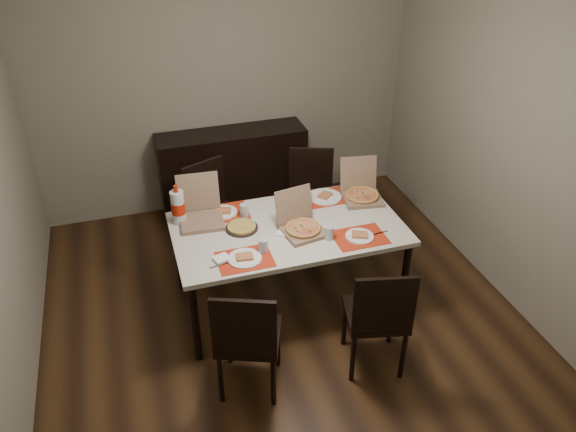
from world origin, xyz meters
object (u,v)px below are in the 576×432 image
at_px(pizza_box_center, 301,225).
at_px(soda_bottle, 178,207).
at_px(chair_far_left, 213,208).
at_px(dip_bowl, 297,209).
at_px(chair_far_right, 310,193).
at_px(sideboard, 233,172).
at_px(dining_table, 288,234).
at_px(chair_near_right, 378,315).
at_px(chair_near_left, 247,337).

relative_size(pizza_box_center, soda_bottle, 1.18).
bearing_deg(chair_far_left, dip_bowl, -47.61).
height_order(chair_far_left, chair_far_right, same).
height_order(chair_far_left, dip_bowl, chair_far_left).
bearing_deg(sideboard, dining_table, -86.34).
bearing_deg(sideboard, chair_near_right, -79.21).
distance_m(chair_near_left, chair_far_right, 1.97).
distance_m(sideboard, chair_near_left, 2.49).
height_order(chair_near_left, soda_bottle, soda_bottle).
bearing_deg(chair_far_left, chair_far_right, -1.26).
bearing_deg(chair_near_left, dip_bowl, 56.74).
bearing_deg(pizza_box_center, soda_bottle, 155.28).
bearing_deg(sideboard, dip_bowl, -80.12).
height_order(dining_table, dip_bowl, dip_bowl).
relative_size(chair_near_left, chair_far_right, 1.00).
relative_size(dining_table, pizza_box_center, 4.61).
distance_m(dining_table, dip_bowl, 0.26).
relative_size(chair_near_right, soda_bottle, 2.80).
distance_m(chair_near_left, pizza_box_center, 1.03).
relative_size(chair_near_right, chair_far_left, 1.00).
relative_size(dining_table, chair_far_left, 1.94).
relative_size(chair_far_left, chair_far_right, 1.00).
relative_size(chair_far_left, soda_bottle, 2.80).
bearing_deg(chair_far_right, chair_near_right, -93.46).
bearing_deg(dip_bowl, sideboard, 99.88).
distance_m(chair_near_right, chair_far_left, 1.95).
xyz_separation_m(dip_bowl, soda_bottle, (-0.95, 0.12, 0.12)).
bearing_deg(dining_table, soda_bottle, 158.26).
bearing_deg(dip_bowl, chair_far_left, 132.39).
bearing_deg(chair_far_left, sideboard, 64.41).
bearing_deg(chair_near_left, chair_near_right, -3.86).
distance_m(pizza_box_center, soda_bottle, 0.98).
relative_size(sideboard, soda_bottle, 4.51).
distance_m(chair_near_left, chair_far_left, 1.71).
bearing_deg(chair_near_right, chair_far_right, 86.54).
relative_size(sideboard, dining_table, 0.83).
distance_m(dining_table, chair_far_left, 0.99).
bearing_deg(chair_near_right, chair_near_left, 176.14).
distance_m(chair_near_left, soda_bottle, 1.26).
bearing_deg(dip_bowl, dining_table, -124.93).
relative_size(chair_far_left, dip_bowl, 7.05).
distance_m(chair_far_left, chair_far_right, 0.94).
bearing_deg(chair_near_right, dip_bowl, 101.94).
bearing_deg(soda_bottle, sideboard, 61.16).
bearing_deg(chair_far_left, pizza_box_center, -60.36).
xyz_separation_m(sideboard, chair_far_right, (0.58, -0.76, 0.06)).
relative_size(chair_far_right, pizza_box_center, 2.38).
xyz_separation_m(dining_table, chair_near_right, (0.38, -0.91, -0.17)).
bearing_deg(soda_bottle, dining_table, -21.74).
height_order(sideboard, chair_near_left, chair_near_left).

